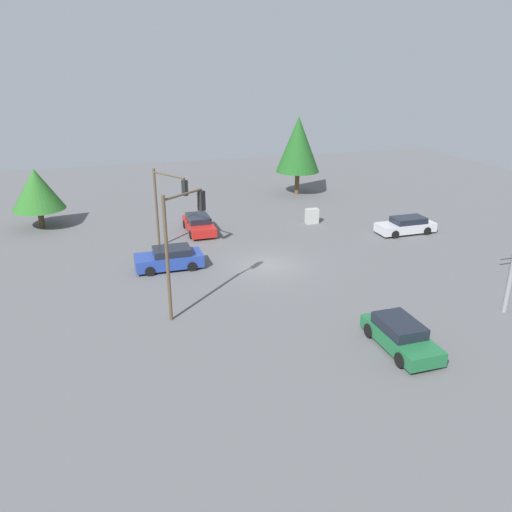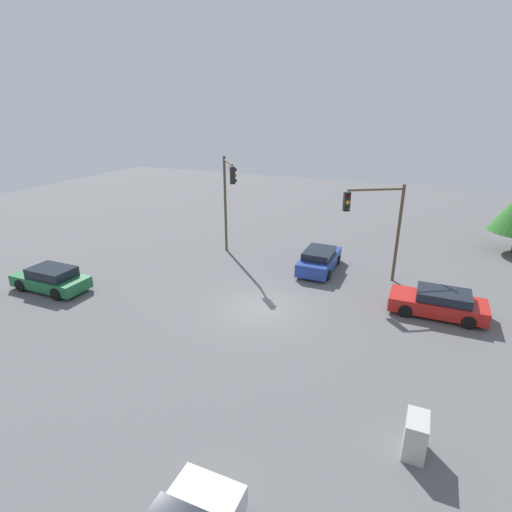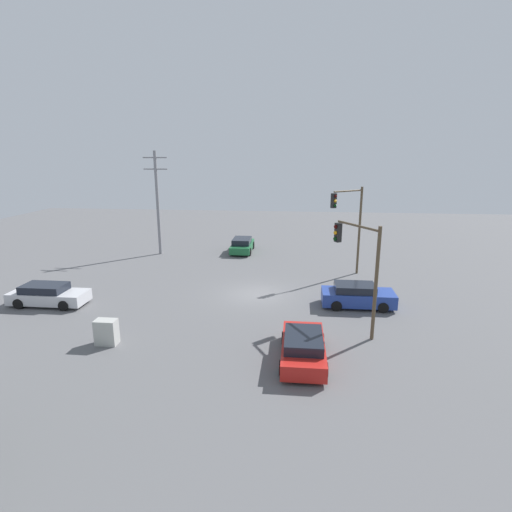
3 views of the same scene
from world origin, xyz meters
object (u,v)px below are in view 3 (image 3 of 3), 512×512
object	(u,v)px
traffic_signal_cross	(350,217)
electrical_cabinet	(106,332)
sedan_green	(242,245)
traffic_signal_main	(359,257)
sedan_blue	(357,296)
sedan_silver	(48,295)
sedan_red	(303,347)

from	to	relation	value
traffic_signal_cross	electrical_cabinet	world-z (taller)	traffic_signal_cross
sedan_green	traffic_signal_cross	size ratio (longest dim) A/B	0.66
sedan_green	traffic_signal_main	bearing A→B (deg)	-63.25
sedan_blue	traffic_signal_cross	distance (m)	7.54
traffic_signal_main	electrical_cabinet	size ratio (longest dim) A/B	4.58
traffic_signal_cross	electrical_cabinet	size ratio (longest dim) A/B	5.31
traffic_signal_main	traffic_signal_cross	bearing A→B (deg)	-35.04
sedan_silver	sedan_blue	bearing A→B (deg)	95.07
sedan_red	sedan_silver	size ratio (longest dim) A/B	0.97
sedan_silver	traffic_signal_main	xyz separation A→B (m)	(-18.43, 1.64, 3.33)
sedan_silver	traffic_signal_cross	size ratio (longest dim) A/B	0.69
sedan_blue	sedan_silver	distance (m)	19.09
sedan_blue	electrical_cabinet	distance (m)	14.44
sedan_red	traffic_signal_main	size ratio (longest dim) A/B	0.78
sedan_green	electrical_cabinet	size ratio (longest dim) A/B	3.51
traffic_signal_main	traffic_signal_cross	world-z (taller)	traffic_signal_cross
sedan_red	sedan_green	xyz separation A→B (m)	(5.56, -20.21, 0.02)
electrical_cabinet	sedan_blue	bearing A→B (deg)	-153.72
sedan_red	traffic_signal_cross	size ratio (longest dim) A/B	0.67
traffic_signal_main	sedan_silver	bearing A→B (deg)	54.12
traffic_signal_cross	electrical_cabinet	xyz separation A→B (m)	(13.10, 12.88, -3.90)
traffic_signal_main	sedan_red	bearing A→B (deg)	112.05
sedan_green	traffic_signal_cross	xyz separation A→B (m)	(-9.07, 6.73, 3.87)
sedan_silver	sedan_green	xyz separation A→B (m)	(-10.10, -14.91, 0.02)
sedan_blue	electrical_cabinet	bearing A→B (deg)	-63.72
sedan_silver	sedan_red	bearing A→B (deg)	71.27
sedan_blue	traffic_signal_cross	size ratio (longest dim) A/B	0.65
sedan_red	electrical_cabinet	bearing A→B (deg)	176.41
traffic_signal_cross	traffic_signal_main	bearing A→B (deg)	47.86
electrical_cabinet	traffic_signal_main	bearing A→B (deg)	-166.07
sedan_blue	electrical_cabinet	xyz separation A→B (m)	(12.95, 6.39, -0.06)
traffic_signal_main	traffic_signal_cross	xyz separation A→B (m)	(-0.73, -9.81, 0.56)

